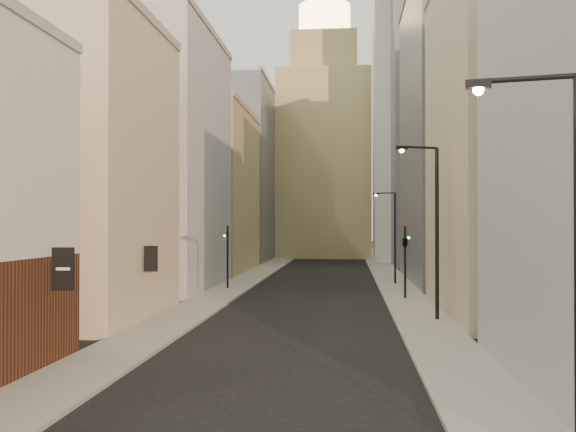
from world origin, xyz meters
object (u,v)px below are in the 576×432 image
Objects in this scene: white_tower at (404,122)px; traffic_light_right at (405,244)px; streetlamp_near at (567,258)px; clock_tower at (325,143)px; traffic_light_left at (228,244)px; streetlamp_far at (393,232)px; streetlamp_mid at (433,222)px.

white_tower is 8.30× the size of traffic_light_right.
white_tower is 74.69m from streetlamp_near.
clock_tower is at bearing 106.50° from streetlamp_near.
clock_tower is at bearing -73.48° from traffic_light_left.
streetlamp_near reaches higher than traffic_light_right.
traffic_light_right is at bearing -94.89° from white_tower.
clock_tower is 1.08× the size of white_tower.
white_tower reaches higher than traffic_light_right.
streetlamp_near is 1.59× the size of traffic_light_right.
streetlamp_mid is at bearing -63.09° from streetlamp_far.
white_tower is 8.30× the size of traffic_light_left.
white_tower is 34.56m from streetlamp_far.
traffic_light_left is at bearing 110.72° from streetlamp_mid.
traffic_light_left is (-13.79, 15.05, -1.68)m from streetlamp_mid.
clock_tower is 8.98× the size of traffic_light_right.
streetlamp_near is (-3.40, -73.27, -14.06)m from white_tower.
traffic_light_left is at bearing -9.74° from traffic_light_right.
white_tower is at bearing -91.75° from traffic_light_left.
traffic_light_right is at bearing 71.85° from streetlamp_mid.
white_tower is 44.42m from traffic_light_right.
white_tower is at bearing -82.02° from traffic_light_right.
streetlamp_mid is at bearing -93.31° from white_tower.
traffic_light_right is (-3.57, -41.73, -14.80)m from white_tower.
white_tower reaches higher than streetlamp_near.
traffic_light_right is (13.18, -5.49, 0.22)m from traffic_light_left.
streetlamp_far is at bearing -136.32° from traffic_light_left.
streetlamp_far is at bearing -96.68° from white_tower.
streetlamp_mid is 9.69m from traffic_light_right.
streetlamp_near is 1.02× the size of streetlamp_far.
streetlamp_mid is 1.18× the size of streetlamp_far.
streetlamp_far reaches higher than traffic_light_left.
streetlamp_near is at bearing 132.88° from traffic_light_left.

